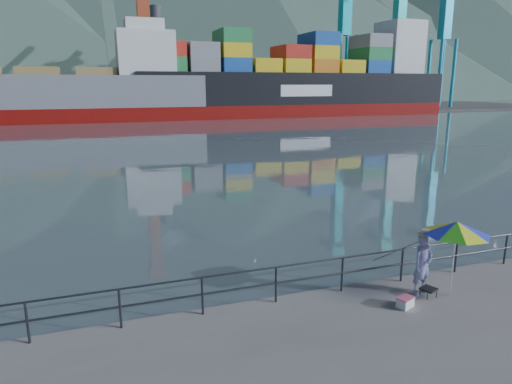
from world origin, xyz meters
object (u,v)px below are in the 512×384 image
bulk_carrier (57,94)px  container_ship (304,83)px  cooler_bag (405,303)px  fisherman (423,264)px  beach_umbrella (457,228)px

bulk_carrier → container_ship: (42.91, 0.68, 1.69)m
bulk_carrier → cooler_bag: bearing=-80.0°
fisherman → cooler_bag: (-0.94, -0.57, -0.73)m
beach_umbrella → cooler_bag: bearing=-174.6°
container_ship → beach_umbrella: bearing=-112.1°
container_ship → bulk_carrier: bearing=-179.1°
beach_umbrella → bulk_carrier: (-14.07, 70.28, 2.19)m
cooler_bag → container_ship: bearing=45.1°
bulk_carrier → container_ship: 42.95m
cooler_bag → container_ship: container_ship is taller
cooler_bag → bulk_carrier: (-12.48, 70.43, 4.03)m
bulk_carrier → fisherman: bearing=-79.1°
beach_umbrella → fisherman: bearing=147.1°
fisherman → bulk_carrier: (-13.42, 69.86, 3.29)m
beach_umbrella → bulk_carrier: bearing=101.3°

